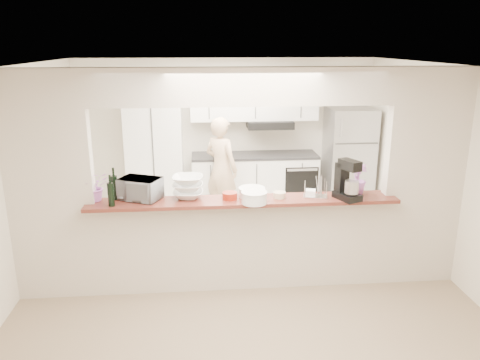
{
  "coord_description": "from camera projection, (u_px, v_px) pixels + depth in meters",
  "views": [
    {
      "loc": [
        -0.47,
        -4.88,
        2.74
      ],
      "look_at": [
        -0.01,
        0.3,
        1.21
      ],
      "focal_mm": 35.0,
      "sensor_mm": 36.0,
      "label": 1
    }
  ],
  "objects": [
    {
      "name": "floor",
      "position": [
        243.0,
        286.0,
        5.47
      ],
      "size": [
        6.0,
        6.0,
        0.0
      ],
      "primitive_type": "plane",
      "color": "gray",
      "rests_on": "ground"
    },
    {
      "name": "tile_overlay",
      "position": [
        233.0,
        234.0,
        6.95
      ],
      "size": [
        5.0,
        2.9,
        0.01
      ],
      "primitive_type": "cube",
      "color": "beige",
      "rests_on": "floor"
    },
    {
      "name": "partition",
      "position": [
        243.0,
        163.0,
        5.05
      ],
      "size": [
        5.0,
        0.15,
        2.5
      ],
      "color": "beige",
      "rests_on": "floor"
    },
    {
      "name": "bar_counter",
      "position": [
        243.0,
        241.0,
        5.3
      ],
      "size": [
        3.4,
        0.38,
        1.09
      ],
      "color": "beige",
      "rests_on": "floor"
    },
    {
      "name": "kitchen_cabinets",
      "position": [
        217.0,
        153.0,
        7.78
      ],
      "size": [
        3.15,
        0.62,
        2.25
      ],
      "color": "white",
      "rests_on": "floor"
    },
    {
      "name": "refrigerator",
      "position": [
        348.0,
        158.0,
        7.94
      ],
      "size": [
        0.75,
        0.7,
        1.7
      ],
      "primitive_type": "cube",
      "color": "#A9A9AE",
      "rests_on": "floor"
    },
    {
      "name": "flower_left",
      "position": [
        95.0,
        186.0,
        5.03
      ],
      "size": [
        0.36,
        0.34,
        0.32
      ],
      "primitive_type": "imported",
      "rotation": [
        0.0,
        0.0,
        0.41
      ],
      "color": "#EB7CDE",
      "rests_on": "bar_counter"
    },
    {
      "name": "wine_bottle_a",
      "position": [
        114.0,
        187.0,
        5.07
      ],
      "size": [
        0.07,
        0.07,
        0.36
      ],
      "color": "black",
      "rests_on": "bar_counter"
    },
    {
      "name": "wine_bottle_b",
      "position": [
        111.0,
        194.0,
        4.86
      ],
      "size": [
        0.07,
        0.07,
        0.34
      ],
      "color": "black",
      "rests_on": "bar_counter"
    },
    {
      "name": "toaster_oven",
      "position": [
        140.0,
        189.0,
        5.08
      ],
      "size": [
        0.51,
        0.44,
        0.24
      ],
      "primitive_type": "imported",
      "rotation": [
        0.0,
        0.0,
        -0.42
      ],
      "color": "#9C9CA0",
      "rests_on": "bar_counter"
    },
    {
      "name": "serving_bowls",
      "position": [
        188.0,
        187.0,
        5.13
      ],
      "size": [
        0.36,
        0.36,
        0.25
      ],
      "primitive_type": "imported",
      "rotation": [
        0.0,
        0.0,
        -0.09
      ],
      "color": "white",
      "rests_on": "bar_counter"
    },
    {
      "name": "plate_stack_a",
      "position": [
        254.0,
        197.0,
        4.97
      ],
      "size": [
        0.28,
        0.28,
        0.13
      ],
      "color": "white",
      "rests_on": "bar_counter"
    },
    {
      "name": "plate_stack_b",
      "position": [
        252.0,
        192.0,
        5.19
      ],
      "size": [
        0.3,
        0.3,
        0.1
      ],
      "color": "white",
      "rests_on": "bar_counter"
    },
    {
      "name": "red_bowl",
      "position": [
        230.0,
        196.0,
        5.11
      ],
      "size": [
        0.16,
        0.16,
        0.08
      ],
      "primitive_type": "cylinder",
      "color": "maroon",
      "rests_on": "bar_counter"
    },
    {
      "name": "tan_bowl",
      "position": [
        279.0,
        195.0,
        5.16
      ],
      "size": [
        0.14,
        0.14,
        0.06
      ],
      "primitive_type": "cylinder",
      "color": "beige",
      "rests_on": "bar_counter"
    },
    {
      "name": "utensil_caddy",
      "position": [
        316.0,
        188.0,
        5.16
      ],
      "size": [
        0.29,
        0.21,
        0.24
      ],
      "color": "silver",
      "rests_on": "bar_counter"
    },
    {
      "name": "stand_mixer",
      "position": [
        347.0,
        181.0,
        5.07
      ],
      "size": [
        0.29,
        0.35,
        0.44
      ],
      "color": "black",
      "rests_on": "bar_counter"
    },
    {
      "name": "flower_right",
      "position": [
        357.0,
        178.0,
        5.27
      ],
      "size": [
        0.23,
        0.23,
        0.35
      ],
      "primitive_type": "imported",
      "rotation": [
        0.0,
        0.0,
        -0.16
      ],
      "color": "#B66ECE",
      "rests_on": "bar_counter"
    },
    {
      "name": "person",
      "position": [
        221.0,
        169.0,
        7.39
      ],
      "size": [
        0.71,
        0.69,
        1.64
      ],
      "primitive_type": "imported",
      "rotation": [
        0.0,
        0.0,
        2.41
      ],
      "color": "#D8B48C",
      "rests_on": "floor"
    }
  ]
}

